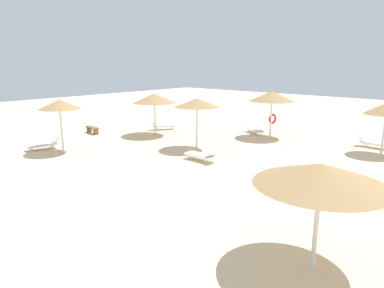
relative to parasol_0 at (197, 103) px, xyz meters
name	(u,v)px	position (x,y,z in m)	size (l,w,h in m)	color
ground_plane	(244,182)	(-2.94, -5.24, -2.73)	(80.00, 80.00, 0.00)	beige
parasol_0	(197,103)	(0.00, 0.00, 0.00)	(2.55, 2.55, 3.00)	silver
parasol_1	(272,97)	(5.71, -1.58, 0.05)	(2.98, 2.98, 3.14)	silver
parasol_2	(154,98)	(1.10, 4.77, -0.15)	(2.95, 2.95, 2.90)	silver
parasol_4	(60,105)	(-5.56, 5.13, -0.01)	(2.24, 2.24, 3.00)	silver
parasol_5	(320,175)	(-7.27, -10.09, -0.27)	(3.13, 3.13, 2.73)	silver
lounger_0	(202,155)	(-1.68, -1.81, -2.42)	(0.69, 1.92, 0.66)	white
lounger_1	(254,129)	(6.40, 0.09, -2.43)	(1.62, 1.94, 0.62)	white
lounger_2	(163,126)	(2.93, 5.95, -2.42)	(1.97, 1.50, 0.65)	white
lounger_3	(374,143)	(7.32, -7.59, -2.41)	(0.72, 1.90, 0.76)	white
lounger_4	(44,144)	(-5.87, 6.72, -2.41)	(1.96, 0.97, 0.75)	white
bench_0	(92,129)	(-1.39, 8.66, -2.39)	(0.61, 1.54, 0.49)	brown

